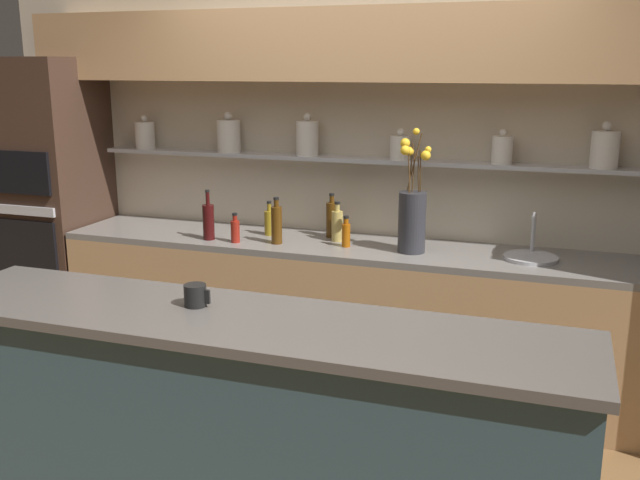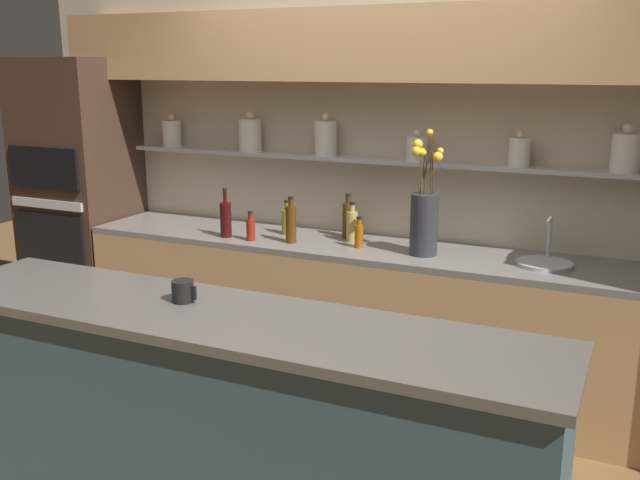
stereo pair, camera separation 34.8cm
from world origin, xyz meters
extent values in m
cube|color=beige|center=(0.00, 1.60, 1.30)|extent=(5.20, 0.10, 2.60)
cube|color=#B7B7BC|center=(-0.07, 1.46, 1.41)|extent=(3.50, 0.18, 0.02)
cylinder|color=silver|center=(-1.56, 1.45, 1.51)|extent=(0.13, 0.13, 0.18)
sphere|color=silver|center=(-1.56, 1.45, 1.62)|extent=(0.05, 0.05, 0.05)
cylinder|color=silver|center=(-0.93, 1.45, 1.52)|extent=(0.15, 0.15, 0.21)
sphere|color=silver|center=(-0.93, 1.45, 1.66)|extent=(0.05, 0.05, 0.05)
cylinder|color=silver|center=(-0.39, 1.45, 1.53)|extent=(0.14, 0.14, 0.22)
sphere|color=silver|center=(-0.39, 1.45, 1.66)|extent=(0.05, 0.05, 0.05)
cylinder|color=silver|center=(0.21, 1.45, 1.49)|extent=(0.12, 0.12, 0.14)
sphere|color=silver|center=(0.21, 1.45, 1.58)|extent=(0.04, 0.04, 0.04)
cylinder|color=silver|center=(0.81, 1.45, 1.50)|extent=(0.12, 0.12, 0.16)
sphere|color=silver|center=(0.81, 1.45, 1.60)|extent=(0.04, 0.04, 0.04)
cylinder|color=silver|center=(1.36, 1.45, 1.52)|extent=(0.15, 0.15, 0.21)
sphere|color=silver|center=(1.36, 1.45, 1.65)|extent=(0.05, 0.05, 0.05)
cube|color=tan|center=(0.00, 1.38, 2.09)|extent=(4.42, 0.34, 0.42)
cube|color=tan|center=(-0.07, 1.24, 0.44)|extent=(3.60, 0.62, 0.88)
cube|color=slate|center=(-0.07, 1.24, 0.90)|extent=(3.60, 0.62, 0.04)
cube|color=#334C56|center=(0.00, -0.39, 0.49)|extent=(2.66, 0.55, 0.98)
cube|color=#56514C|center=(0.00, -0.39, 1.00)|extent=(2.72, 0.61, 0.04)
cube|color=#3D281E|center=(-2.24, 1.24, 1.01)|extent=(0.71, 0.62, 2.03)
cube|color=black|center=(-2.24, 0.92, 0.78)|extent=(0.60, 0.02, 0.40)
cube|color=black|center=(-2.24, 0.92, 1.30)|extent=(0.60, 0.02, 0.28)
cube|color=#B7B7BC|center=(-2.24, 0.92, 1.05)|extent=(0.63, 0.02, 0.06)
cylinder|color=#2D2D33|center=(0.35, 1.19, 1.10)|extent=(0.16, 0.16, 0.35)
cylinder|color=#4C3319|center=(0.35, 1.21, 1.44)|extent=(0.08, 0.01, 0.33)
sphere|color=yellow|center=(0.34, 1.25, 1.61)|extent=(0.04, 0.04, 0.04)
cylinder|color=#4C3319|center=(0.35, 1.19, 1.39)|extent=(0.01, 0.02, 0.23)
sphere|color=yellow|center=(0.32, 1.21, 1.50)|extent=(0.05, 0.05, 0.05)
cylinder|color=#4C3319|center=(0.33, 1.15, 1.39)|extent=(0.02, 0.02, 0.24)
sphere|color=yellow|center=(0.31, 1.12, 1.52)|extent=(0.05, 0.05, 0.05)
cylinder|color=#4C3319|center=(0.38, 1.18, 1.38)|extent=(0.01, 0.03, 0.21)
sphere|color=yellow|center=(0.42, 1.17, 1.49)|extent=(0.06, 0.06, 0.06)
cylinder|color=#4C3319|center=(0.33, 1.19, 1.41)|extent=(0.02, 0.05, 0.27)
sphere|color=yellow|center=(0.29, 1.20, 1.55)|extent=(0.06, 0.06, 0.06)
cylinder|color=#4C3319|center=(0.39, 1.19, 1.39)|extent=(0.01, 0.04, 0.24)
sphere|color=yellow|center=(0.43, 1.18, 1.52)|extent=(0.04, 0.04, 0.04)
cylinder|color=#B7B7BC|center=(1.01, 1.24, 0.93)|extent=(0.30, 0.30, 0.02)
cylinder|color=#B7B7BC|center=(1.01, 1.35, 1.05)|extent=(0.02, 0.02, 0.22)
cylinder|color=#B7B7BC|center=(1.01, 1.29, 1.16)|extent=(0.02, 0.12, 0.02)
cylinder|color=#4C2D0C|center=(-0.47, 1.12, 1.03)|extent=(0.07, 0.07, 0.23)
cylinder|color=#4C2D0C|center=(-0.47, 1.12, 1.17)|extent=(0.03, 0.03, 0.04)
cylinder|color=black|center=(-0.47, 1.12, 1.20)|extent=(0.03, 0.03, 0.01)
cylinder|color=maroon|center=(-0.72, 1.06, 0.99)|extent=(0.05, 0.05, 0.13)
cylinder|color=maroon|center=(-0.72, 1.06, 1.07)|extent=(0.03, 0.03, 0.04)
cylinder|color=black|center=(-0.72, 1.06, 1.10)|extent=(0.03, 0.03, 0.01)
cylinder|color=#4C2D0C|center=(-0.20, 1.39, 1.03)|extent=(0.07, 0.07, 0.22)
cylinder|color=#4C2D0C|center=(-0.20, 1.39, 1.16)|extent=(0.03, 0.03, 0.04)
cylinder|color=black|center=(-0.20, 1.39, 1.19)|extent=(0.03, 0.03, 0.01)
cylinder|color=olive|center=(-0.59, 1.31, 1.00)|extent=(0.07, 0.07, 0.15)
cylinder|color=olive|center=(-0.59, 1.31, 1.10)|extent=(0.03, 0.03, 0.05)
cylinder|color=black|center=(-0.59, 1.31, 1.13)|extent=(0.03, 0.03, 0.01)
cylinder|color=#380C0C|center=(-0.90, 1.08, 1.03)|extent=(0.07, 0.07, 0.22)
cylinder|color=#380C0C|center=(-0.90, 1.08, 1.18)|extent=(0.02, 0.02, 0.08)
cylinder|color=black|center=(-0.90, 1.08, 1.23)|extent=(0.03, 0.03, 0.01)
cylinder|color=tan|center=(-0.14, 1.30, 1.01)|extent=(0.07, 0.07, 0.19)
cylinder|color=tan|center=(-0.14, 1.30, 1.13)|extent=(0.03, 0.03, 0.04)
cylinder|color=black|center=(-0.14, 1.30, 1.16)|extent=(0.03, 0.03, 0.01)
cylinder|color=#9E4C0A|center=(-0.05, 1.18, 0.99)|extent=(0.05, 0.05, 0.14)
cylinder|color=#9E4C0A|center=(-0.05, 1.18, 1.08)|extent=(0.03, 0.03, 0.04)
cylinder|color=black|center=(-0.05, 1.18, 1.10)|extent=(0.03, 0.03, 0.01)
cylinder|color=black|center=(-0.23, -0.33, 1.07)|extent=(0.09, 0.09, 0.09)
cube|color=black|center=(-0.17, -0.33, 1.07)|extent=(0.02, 0.01, 0.06)
camera|label=1|loc=(1.15, -2.77, 1.98)|focal=40.00mm
camera|label=2|loc=(1.47, -2.64, 1.98)|focal=40.00mm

